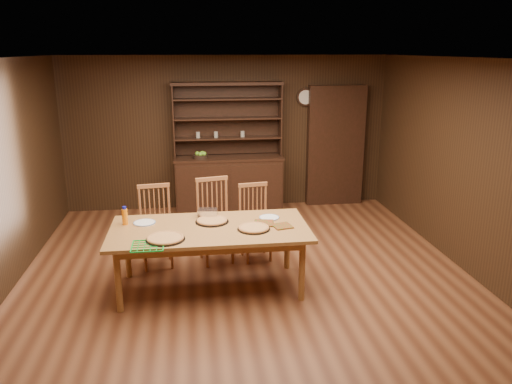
{
  "coord_description": "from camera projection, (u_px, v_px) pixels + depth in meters",
  "views": [
    {
      "loc": [
        -0.62,
        -5.5,
        2.7
      ],
      "look_at": [
        0.16,
        0.4,
        0.98
      ],
      "focal_mm": 35.0,
      "sensor_mm": 36.0,
      "label": 1
    }
  ],
  "objects": [
    {
      "name": "wall_clock",
      "position": [
        305.0,
        97.0,
        8.52
      ],
      "size": [
        0.3,
        0.05,
        0.3
      ],
      "color": "#321810",
      "rests_on": "room_shell"
    },
    {
      "name": "plate_left",
      "position": [
        145.0,
        223.0,
        5.78
      ],
      "size": [
        0.26,
        0.26,
        0.02
      ],
      "color": "white",
      "rests_on": "dining_table"
    },
    {
      "name": "room_shell",
      "position": [
        247.0,
        152.0,
        5.63
      ],
      "size": [
        6.0,
        6.0,
        6.0
      ],
      "color": "silver",
      "rests_on": "floor"
    },
    {
      "name": "chair_center",
      "position": [
        214.0,
        217.0,
        6.51
      ],
      "size": [
        0.53,
        0.51,
        1.1
      ],
      "rotation": [
        0.0,
        0.0,
        0.21
      ],
      "color": "#A56038",
      "rests_on": "floor"
    },
    {
      "name": "pot_holder_a",
      "position": [
        282.0,
        226.0,
        5.67
      ],
      "size": [
        0.24,
        0.24,
        0.02
      ],
      "primitive_type": "cube",
      "rotation": [
        0.0,
        0.0,
        0.23
      ],
      "color": "#A51215",
      "rests_on": "dining_table"
    },
    {
      "name": "floor",
      "position": [
        247.0,
        279.0,
        6.07
      ],
      "size": [
        6.0,
        6.0,
        0.0
      ],
      "primitive_type": "plane",
      "color": "brown",
      "rests_on": "ground"
    },
    {
      "name": "fruit_bowl",
      "position": [
        201.0,
        156.0,
        8.29
      ],
      "size": [
        0.25,
        0.25,
        0.12
      ],
      "color": "black",
      "rests_on": "china_hutch"
    },
    {
      "name": "pizza_right",
      "position": [
        254.0,
        228.0,
        5.58
      ],
      "size": [
        0.37,
        0.37,
        0.04
      ],
      "color": "black",
      "rests_on": "dining_table"
    },
    {
      "name": "chair_left",
      "position": [
        156.0,
        223.0,
        6.38
      ],
      "size": [
        0.48,
        0.46,
        1.04
      ],
      "rotation": [
        0.0,
        0.0,
        0.13
      ],
      "color": "#A56038",
      "rests_on": "floor"
    },
    {
      "name": "juice_bottle",
      "position": [
        125.0,
        216.0,
        5.72
      ],
      "size": [
        0.06,
        0.06,
        0.22
      ],
      "color": "orange",
      "rests_on": "dining_table"
    },
    {
      "name": "cooling_rack",
      "position": [
        148.0,
        246.0,
        5.11
      ],
      "size": [
        0.34,
        0.34,
        0.01
      ],
      "primitive_type": null,
      "rotation": [
        0.0,
        0.0,
        -0.09
      ],
      "color": "#0CA82A",
      "rests_on": "dining_table"
    },
    {
      "name": "pot_holder_b",
      "position": [
        264.0,
        223.0,
        5.77
      ],
      "size": [
        0.26,
        0.26,
        0.02
      ],
      "primitive_type": "cube",
      "rotation": [
        0.0,
        0.0,
        -0.21
      ],
      "color": "#A51215",
      "rests_on": "dining_table"
    },
    {
      "name": "china_hutch",
      "position": [
        229.0,
        176.0,
        8.52
      ],
      "size": [
        1.84,
        0.52,
        2.17
      ],
      "color": "#321810",
      "rests_on": "floor"
    },
    {
      "name": "pizza_center",
      "position": [
        212.0,
        221.0,
        5.82
      ],
      "size": [
        0.39,
        0.39,
        0.04
      ],
      "color": "black",
      "rests_on": "dining_table"
    },
    {
      "name": "chair_right",
      "position": [
        255.0,
        219.0,
        6.59
      ],
      "size": [
        0.46,
        0.44,
        1.0
      ],
      "rotation": [
        0.0,
        0.0,
        0.14
      ],
      "color": "#A56038",
      "rests_on": "floor"
    },
    {
      "name": "pizza_left",
      "position": [
        165.0,
        238.0,
        5.28
      ],
      "size": [
        0.42,
        0.42,
        0.04
      ],
      "color": "black",
      "rests_on": "dining_table"
    },
    {
      "name": "dining_table",
      "position": [
        210.0,
        233.0,
        5.66
      ],
      "size": [
        2.24,
        1.12,
        0.75
      ],
      "color": "#A36F38",
      "rests_on": "floor"
    },
    {
      "name": "foil_dish",
      "position": [
        208.0,
        213.0,
        6.0
      ],
      "size": [
        0.25,
        0.2,
        0.09
      ],
      "primitive_type": "cube",
      "rotation": [
        0.0,
        0.0,
        -0.13
      ],
      "color": "white",
      "rests_on": "dining_table"
    },
    {
      "name": "plate_right",
      "position": [
        269.0,
        217.0,
        5.95
      ],
      "size": [
        0.24,
        0.24,
        0.02
      ],
      "color": "white",
      "rests_on": "dining_table"
    },
    {
      "name": "doorway",
      "position": [
        335.0,
        146.0,
        8.78
      ],
      "size": [
        1.0,
        0.18,
        2.1
      ],
      "primitive_type": "cube",
      "color": "#321810",
      "rests_on": "floor"
    }
  ]
}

